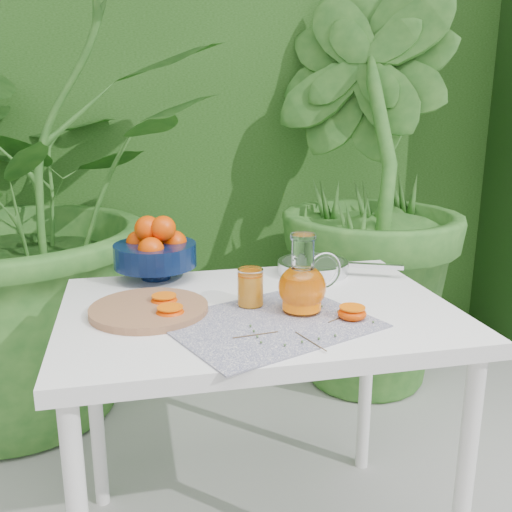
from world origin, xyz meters
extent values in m
cube|color=#1C4313|center=(0.00, 2.20, 1.25)|extent=(8.00, 1.20, 2.50)
imported|color=#275E20|center=(-0.79, 1.13, 0.93)|extent=(2.47, 2.47, 1.87)
imported|color=#275E20|center=(0.66, 1.12, 0.91)|extent=(2.23, 2.23, 1.82)
cube|color=white|center=(-0.04, 0.09, 0.73)|extent=(1.00, 0.70, 0.04)
cylinder|color=white|center=(0.41, -0.21, 0.35)|extent=(0.04, 0.04, 0.71)
cylinder|color=white|center=(-0.49, 0.39, 0.35)|extent=(0.04, 0.04, 0.71)
cylinder|color=white|center=(0.41, 0.39, 0.35)|extent=(0.04, 0.04, 0.71)
cube|color=#0B1242|center=(-0.04, -0.03, 0.75)|extent=(0.56, 0.50, 0.00)
cylinder|color=#8E6040|center=(-0.32, 0.10, 0.76)|extent=(0.39, 0.39, 0.02)
cylinder|color=black|center=(-0.29, 0.40, 0.77)|extent=(0.11, 0.11, 0.04)
cylinder|color=black|center=(-0.29, 0.40, 0.82)|extent=(0.29, 0.29, 0.07)
sphere|color=#E43F02|center=(-0.33, 0.44, 0.85)|extent=(0.09, 0.09, 0.08)
sphere|color=#E43F02|center=(-0.23, 0.41, 0.85)|extent=(0.09, 0.09, 0.08)
sphere|color=#E43F02|center=(-0.30, 0.34, 0.85)|extent=(0.09, 0.09, 0.08)
sphere|color=#E43F02|center=(-0.27, 0.46, 0.85)|extent=(0.09, 0.09, 0.08)
sphere|color=#E43F02|center=(-0.31, 0.41, 0.90)|extent=(0.09, 0.09, 0.08)
sphere|color=#E43F02|center=(-0.26, 0.38, 0.91)|extent=(0.09, 0.09, 0.07)
cylinder|color=white|center=(0.06, 0.03, 0.76)|extent=(0.11, 0.11, 0.01)
ellipsoid|color=white|center=(0.06, 0.03, 0.82)|extent=(0.14, 0.14, 0.11)
cylinder|color=white|center=(0.06, 0.03, 0.90)|extent=(0.07, 0.07, 0.08)
cylinder|color=white|center=(0.06, 0.03, 0.95)|extent=(0.08, 0.08, 0.01)
torus|color=white|center=(0.12, 0.04, 0.85)|extent=(0.10, 0.03, 0.10)
cylinder|color=#DF6204|center=(0.06, 0.03, 0.80)|extent=(0.12, 0.12, 0.09)
cylinder|color=white|center=(-0.06, 0.09, 0.80)|extent=(0.07, 0.07, 0.10)
cylinder|color=orange|center=(-0.06, 0.09, 0.79)|extent=(0.06, 0.06, 0.08)
cylinder|color=#EE5C07|center=(-0.06, 0.09, 0.84)|extent=(0.06, 0.06, 0.00)
cylinder|color=silver|center=(0.19, 0.34, 0.77)|extent=(0.29, 0.29, 0.04)
cylinder|color=silver|center=(0.19, 0.34, 0.79)|extent=(0.25, 0.25, 0.01)
cube|color=silver|center=(0.36, 0.27, 0.78)|extent=(0.16, 0.08, 0.01)
ellipsoid|color=#E43F02|center=(-0.27, 0.05, 0.77)|extent=(0.08, 0.08, 0.03)
cylinder|color=#EE5C07|center=(-0.27, 0.05, 0.78)|extent=(0.07, 0.07, 0.00)
ellipsoid|color=#E43F02|center=(-0.28, 0.14, 0.77)|extent=(0.08, 0.08, 0.03)
cylinder|color=#EE5C07|center=(-0.28, 0.14, 0.78)|extent=(0.07, 0.07, 0.00)
ellipsoid|color=#E43F02|center=(0.16, -0.05, 0.77)|extent=(0.08, 0.08, 0.03)
cylinder|color=#EE5C07|center=(0.16, -0.05, 0.78)|extent=(0.07, 0.07, 0.00)
cylinder|color=#503C24|center=(0.02, -0.16, 0.76)|extent=(0.04, 0.11, 0.00)
sphere|color=#426133|center=(-0.04, -0.17, 0.76)|extent=(0.01, 0.01, 0.01)
sphere|color=#426133|center=(0.00, -0.17, 0.76)|extent=(0.01, 0.01, 0.01)
sphere|color=#426133|center=(0.04, -0.16, 0.76)|extent=(0.01, 0.01, 0.01)
sphere|color=#426133|center=(0.08, -0.15, 0.76)|extent=(0.01, 0.01, 0.01)
cylinder|color=#503C24|center=(0.15, -0.03, 0.76)|extent=(0.12, 0.08, 0.00)
sphere|color=#426133|center=(0.11, 0.04, 0.76)|extent=(0.01, 0.01, 0.01)
sphere|color=#426133|center=(0.14, -0.01, 0.76)|extent=(0.01, 0.01, 0.01)
sphere|color=#426133|center=(0.17, -0.05, 0.76)|extent=(0.01, 0.01, 0.01)
sphere|color=#426133|center=(0.20, -0.09, 0.76)|extent=(0.01, 0.01, 0.01)
cylinder|color=#503C24|center=(-0.09, -0.10, 0.76)|extent=(0.11, 0.02, 0.00)
sphere|color=#426133|center=(-0.09, -0.15, 0.76)|extent=(0.01, 0.01, 0.01)
sphere|color=#426133|center=(-0.09, -0.12, 0.76)|extent=(0.01, 0.01, 0.01)
sphere|color=#426133|center=(-0.09, -0.08, 0.76)|extent=(0.01, 0.01, 0.01)
sphere|color=#426133|center=(-0.09, -0.05, 0.76)|extent=(0.01, 0.01, 0.01)
camera|label=1|loc=(-0.35, -1.26, 1.26)|focal=40.00mm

